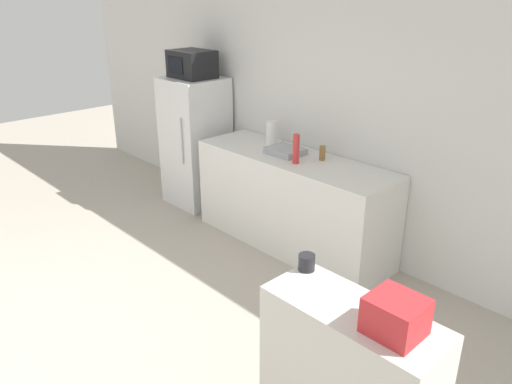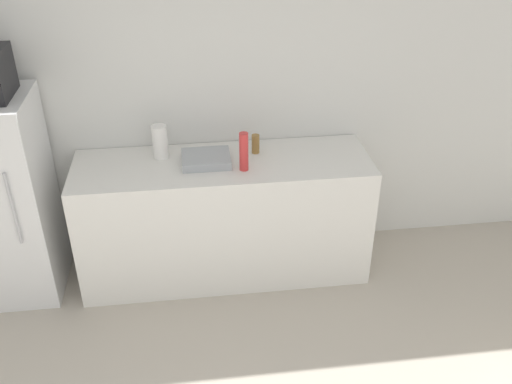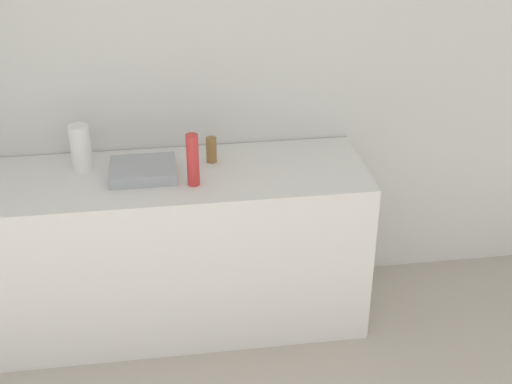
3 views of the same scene
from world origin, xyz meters
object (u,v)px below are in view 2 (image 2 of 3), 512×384
object	(u,v)px
bottle_short	(256,144)
refrigerator	(1,200)
paper_towel_roll	(160,142)
bottle_tall	(244,152)

from	to	relation	value
bottle_short	refrigerator	bearing A→B (deg)	-176.09
refrigerator	bottle_short	size ratio (longest dim) A/B	10.69
bottle_short	paper_towel_roll	world-z (taller)	paper_towel_roll
bottle_tall	bottle_short	size ratio (longest dim) A/B	1.96
paper_towel_roll	bottle_tall	bearing A→B (deg)	-24.45
refrigerator	bottle_tall	bearing A→B (deg)	-4.18
bottle_short	paper_towel_roll	xyz separation A→B (m)	(-0.67, 0.01, 0.05)
refrigerator	paper_towel_roll	bearing A→B (deg)	6.90
refrigerator	bottle_short	bearing A→B (deg)	3.91
bottle_tall	paper_towel_roll	distance (m)	0.62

